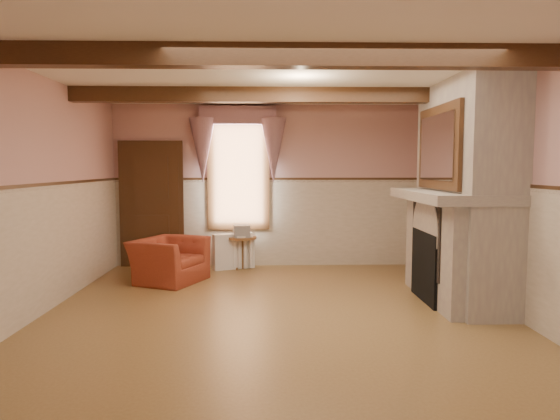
{
  "coord_description": "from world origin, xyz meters",
  "views": [
    {
      "loc": [
        -0.09,
        -5.69,
        1.73
      ],
      "look_at": [
        0.07,
        0.8,
        1.16
      ],
      "focal_mm": 32.0,
      "sensor_mm": 36.0,
      "label": 1
    }
  ],
  "objects_px": {
    "radiator": "(234,251)",
    "armchair": "(169,260)",
    "bowl": "(449,187)",
    "mantel_clock": "(431,181)",
    "side_table": "(242,253)",
    "oil_lamp": "(434,179)"
  },
  "relations": [
    {
      "from": "radiator",
      "to": "armchair",
      "type": "bearing_deg",
      "value": -155.73
    },
    {
      "from": "radiator",
      "to": "bowl",
      "type": "height_order",
      "value": "bowl"
    },
    {
      "from": "mantel_clock",
      "to": "side_table",
      "type": "bearing_deg",
      "value": 155.02
    },
    {
      "from": "oil_lamp",
      "to": "radiator",
      "type": "bearing_deg",
      "value": 153.65
    },
    {
      "from": "mantel_clock",
      "to": "oil_lamp",
      "type": "distance_m",
      "value": 0.16
    },
    {
      "from": "side_table",
      "to": "radiator",
      "type": "bearing_deg",
      "value": 180.0
    },
    {
      "from": "armchair",
      "to": "mantel_clock",
      "type": "xyz_separation_m",
      "value": [
        3.82,
        -0.35,
        1.19
      ]
    },
    {
      "from": "armchair",
      "to": "side_table",
      "type": "xyz_separation_m",
      "value": [
        1.05,
        0.95,
        -0.05
      ]
    },
    {
      "from": "bowl",
      "to": "radiator",
      "type": "bearing_deg",
      "value": 145.45
    },
    {
      "from": "side_table",
      "to": "mantel_clock",
      "type": "height_order",
      "value": "mantel_clock"
    },
    {
      "from": "armchair",
      "to": "oil_lamp",
      "type": "relative_size",
      "value": 3.59
    },
    {
      "from": "radiator",
      "to": "mantel_clock",
      "type": "bearing_deg",
      "value": -46.02
    },
    {
      "from": "side_table",
      "to": "bowl",
      "type": "height_order",
      "value": "bowl"
    },
    {
      "from": "radiator",
      "to": "oil_lamp",
      "type": "distance_m",
      "value": 3.5
    },
    {
      "from": "side_table",
      "to": "oil_lamp",
      "type": "bearing_deg",
      "value": -27.5
    },
    {
      "from": "mantel_clock",
      "to": "bowl",
      "type": "bearing_deg",
      "value": -90.0
    },
    {
      "from": "armchair",
      "to": "bowl",
      "type": "xyz_separation_m",
      "value": [
        3.82,
        -1.06,
        1.13
      ]
    },
    {
      "from": "armchair",
      "to": "radiator",
      "type": "bearing_deg",
      "value": -19.67
    },
    {
      "from": "armchair",
      "to": "mantel_clock",
      "type": "height_order",
      "value": "mantel_clock"
    },
    {
      "from": "armchair",
      "to": "radiator",
      "type": "distance_m",
      "value": 1.31
    },
    {
      "from": "bowl",
      "to": "mantel_clock",
      "type": "distance_m",
      "value": 0.72
    },
    {
      "from": "radiator",
      "to": "bowl",
      "type": "xyz_separation_m",
      "value": [
        2.92,
        -2.01,
        1.16
      ]
    }
  ]
}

